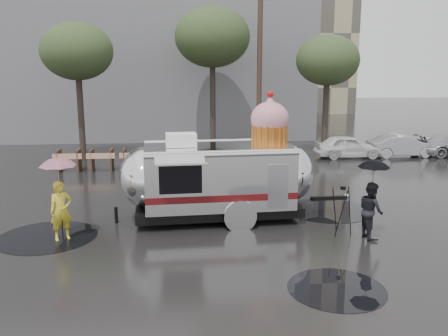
{
  "coord_description": "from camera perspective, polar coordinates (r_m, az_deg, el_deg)",
  "views": [
    {
      "loc": [
        -1.85,
        -12.17,
        4.76
      ],
      "look_at": [
        -0.52,
        2.31,
        1.64
      ],
      "focal_mm": 38.0,
      "sensor_mm": 36.0,
      "label": 1
    }
  ],
  "objects": [
    {
      "name": "tree_left",
      "position": [
        25.7,
        -17.27,
        13.18
      ],
      "size": [
        3.64,
        3.64,
        6.95
      ],
      "color": "#382D26",
      "rests_on": "ground"
    },
    {
      "name": "puddles",
      "position": [
        13.96,
        0.15,
        -7.83
      ],
      "size": [
        11.61,
        8.22,
        0.01
      ],
      "color": "black",
      "rests_on": "ground"
    },
    {
      "name": "barricade_row",
      "position": [
        22.84,
        -14.47,
        1.02
      ],
      "size": [
        4.3,
        0.8,
        1.0
      ],
      "color": "#473323",
      "rests_on": "ground"
    },
    {
      "name": "utility_pole",
      "position": [
        26.53,
        4.28,
        11.76
      ],
      "size": [
        1.6,
        0.28,
        9.0
      ],
      "color": "#473323",
      "rests_on": "ground"
    },
    {
      "name": "tree_mid",
      "position": [
        27.28,
        -1.4,
        15.41
      ],
      "size": [
        4.2,
        4.2,
        8.03
      ],
      "color": "#382D26",
      "rests_on": "ground"
    },
    {
      "name": "tree_right",
      "position": [
        26.37,
        12.37,
        12.47
      ],
      "size": [
        3.36,
        3.36,
        6.42
      ],
      "color": "#382D26",
      "rests_on": "ground"
    },
    {
      "name": "parked_cars",
      "position": [
        28.04,
        23.94,
        2.77
      ],
      "size": [
        13.2,
        1.9,
        1.5
      ],
      "color": "silver",
      "rests_on": "ground"
    },
    {
      "name": "umbrella_pink",
      "position": [
        13.72,
        -19.33,
        -0.38
      ],
      "size": [
        1.21,
        1.21,
        2.37
      ],
      "color": "pink",
      "rests_on": "ground"
    },
    {
      "name": "tripod",
      "position": [
        14.03,
        14.02,
        -4.5
      ],
      "size": [
        0.55,
        0.6,
        1.45
      ],
      "rotation": [
        0.0,
        0.0,
        0.12
      ],
      "color": "black",
      "rests_on": "ground"
    },
    {
      "name": "grey_building",
      "position": [
        36.28,
        -8.93,
        14.71
      ],
      "size": [
        22.0,
        12.0,
        13.0
      ],
      "primitive_type": "cube",
      "color": "#5E5E62",
      "rests_on": "ground"
    },
    {
      "name": "person_left",
      "position": [
        13.99,
        -19.01,
        -4.88
      ],
      "size": [
        0.72,
        0.63,
        1.67
      ],
      "primitive_type": "imported",
      "rotation": [
        0.0,
        0.0,
        0.48
      ],
      "color": "gold",
      "rests_on": "ground"
    },
    {
      "name": "umbrella_black",
      "position": [
        13.72,
        17.54,
        -0.47
      ],
      "size": [
        1.06,
        1.06,
        2.27
      ],
      "color": "black",
      "rests_on": "ground"
    },
    {
      "name": "person_right",
      "position": [
        13.99,
        17.25,
        -4.88
      ],
      "size": [
        0.5,
        0.81,
        1.62
      ],
      "primitive_type": "imported",
      "rotation": [
        0.0,
        0.0,
        1.66
      ],
      "color": "black",
      "rests_on": "ground"
    },
    {
      "name": "airstream_trailer",
      "position": [
        14.91,
        -0.4,
        -0.77
      ],
      "size": [
        7.63,
        3.15,
        4.11
      ],
      "rotation": [
        0.0,
        0.0,
        0.06
      ],
      "color": "silver",
      "rests_on": "ground"
    },
    {
      "name": "ground",
      "position": [
        13.2,
        3.21,
        -9.07
      ],
      "size": [
        120.0,
        120.0,
        0.0
      ],
      "primitive_type": "plane",
      "color": "black",
      "rests_on": "ground"
    }
  ]
}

